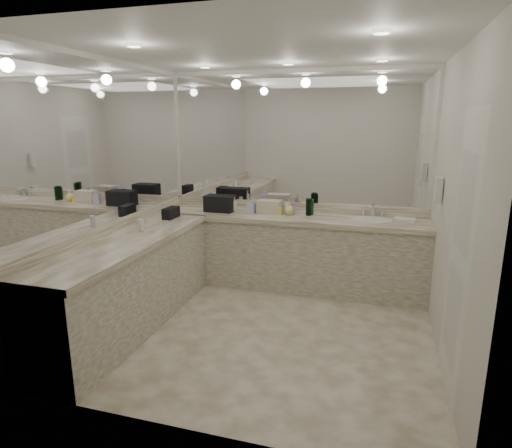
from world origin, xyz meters
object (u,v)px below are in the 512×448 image
(soap_bottle_b, at_px, (252,205))
(soap_bottle_a, at_px, (234,204))
(sink, at_px, (372,221))
(black_toiletry_bag, at_px, (220,203))
(wall_phone, at_px, (438,190))
(hand_towel, at_px, (405,220))
(cream_cosmetic_case, at_px, (270,206))
(soap_bottle_c, at_px, (289,208))

(soap_bottle_b, bearing_deg, soap_bottle_a, 174.71)
(sink, xyz_separation_m, black_toiletry_bag, (-1.84, -0.03, 0.11))
(sink, height_order, wall_phone, wall_phone)
(black_toiletry_bag, bearing_deg, soap_bottle_a, 14.72)
(wall_phone, relative_size, hand_towel, 1.08)
(sink, xyz_separation_m, wall_phone, (0.61, -0.50, 0.46))
(hand_towel, relative_size, soap_bottle_b, 1.14)
(wall_phone, height_order, black_toiletry_bag, wall_phone)
(cream_cosmetic_case, distance_m, soap_bottle_c, 0.25)
(cream_cosmetic_case, relative_size, hand_towel, 1.29)
(sink, height_order, soap_bottle_b, soap_bottle_b)
(hand_towel, bearing_deg, soap_bottle_b, -179.10)
(wall_phone, bearing_deg, soap_bottle_b, 166.33)
(wall_phone, bearing_deg, cream_cosmetic_case, 163.20)
(black_toiletry_bag, relative_size, soap_bottle_a, 1.95)
(hand_towel, bearing_deg, black_toiletry_bag, -178.62)
(sink, bearing_deg, soap_bottle_a, 179.39)
(wall_phone, bearing_deg, hand_towel, 115.64)
(wall_phone, distance_m, soap_bottle_c, 1.70)
(black_toiletry_bag, distance_m, hand_towel, 2.20)
(wall_phone, relative_size, soap_bottle_a, 1.33)
(soap_bottle_b, bearing_deg, sink, 0.15)
(soap_bottle_c, bearing_deg, soap_bottle_b, -176.53)
(soap_bottle_a, bearing_deg, cream_cosmetic_case, 4.36)
(soap_bottle_a, relative_size, soap_bottle_c, 1.17)
(black_toiletry_bag, bearing_deg, soap_bottle_b, 3.49)
(wall_phone, height_order, soap_bottle_b, wall_phone)
(sink, distance_m, wall_phone, 0.91)
(soap_bottle_b, bearing_deg, black_toiletry_bag, -176.51)
(sink, height_order, hand_towel, hand_towel)
(wall_phone, xyz_separation_m, soap_bottle_c, (-1.57, 0.52, -0.37))
(cream_cosmetic_case, height_order, hand_towel, cream_cosmetic_case)
(hand_towel, height_order, soap_bottle_c, soap_bottle_c)
(sink, relative_size, soap_bottle_c, 2.86)
(soap_bottle_a, xyz_separation_m, soap_bottle_c, (0.70, 0.01, -0.01))
(cream_cosmetic_case, bearing_deg, soap_bottle_a, -172.83)
(soap_bottle_c, bearing_deg, soap_bottle_a, -179.43)
(wall_phone, relative_size, cream_cosmetic_case, 0.83)
(wall_phone, distance_m, hand_towel, 0.72)
(soap_bottle_b, relative_size, soap_bottle_c, 1.27)
(cream_cosmetic_case, bearing_deg, sink, 0.40)
(soap_bottle_a, bearing_deg, wall_phone, -12.84)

